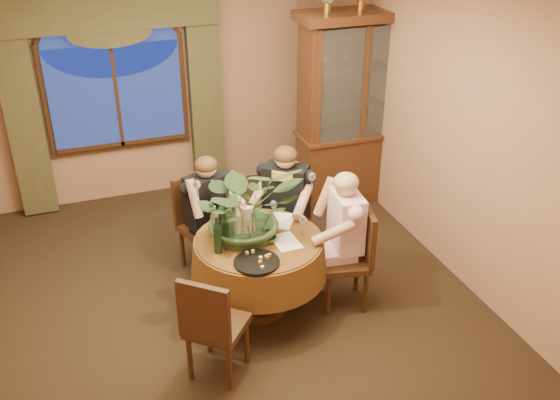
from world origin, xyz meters
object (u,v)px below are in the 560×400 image
object	(u,v)px
chair_back_right	(286,223)
wine_bottle_3	(225,230)
wine_bottle_4	(217,235)
centerpiece_plant	(246,171)
chair_back	(204,226)
china_cabinet	(355,110)
person_back	(208,216)
person_scarf	(286,208)
chair_right	(344,259)
dining_table	(259,274)
wine_bottle_2	(237,222)
stoneware_vase	(247,220)
olive_bowl	(268,239)
person_pink	(345,237)
chair_front_left	(217,323)
wine_bottle_1	(215,223)
wine_bottle_0	(222,219)

from	to	relation	value
chair_back_right	wine_bottle_3	xyz separation A→B (m)	(-0.78, -0.64, 0.44)
wine_bottle_4	centerpiece_plant	bearing A→B (deg)	34.01
chair_back	centerpiece_plant	world-z (taller)	centerpiece_plant
china_cabinet	wine_bottle_4	distance (m)	2.82
chair_back_right	wine_bottle_4	bearing A→B (deg)	77.07
person_back	person_scarf	world-z (taller)	person_scarf
centerpiece_plant	chair_right	bearing A→B (deg)	-20.64
dining_table	person_back	xyz separation A→B (m)	(-0.27, 0.76, 0.26)
centerpiece_plant	wine_bottle_2	xyz separation A→B (m)	(-0.11, -0.06, -0.44)
stoneware_vase	centerpiece_plant	size ratio (longest dim) A/B	0.27
centerpiece_plant	olive_bowl	xyz separation A→B (m)	(0.12, -0.20, -0.59)
chair_back	olive_bowl	bearing A→B (deg)	92.29
person_pink	person_back	size ratio (longest dim) A/B	1.03
chair_back_right	stoneware_vase	world-z (taller)	stoneware_vase
chair_back	person_scarf	distance (m)	0.83
dining_table	stoneware_vase	size ratio (longest dim) A/B	4.39
chair_front_left	wine_bottle_4	size ratio (longest dim) A/B	2.91
china_cabinet	chair_back_right	world-z (taller)	china_cabinet
china_cabinet	person_scarf	xyz separation A→B (m)	(-1.27, -1.14, -0.47)
dining_table	person_pink	size ratio (longest dim) A/B	0.94
wine_bottle_2	chair_front_left	bearing A→B (deg)	-118.12
wine_bottle_1	wine_bottle_4	xyz separation A→B (m)	(-0.03, -0.20, 0.00)
wine_bottle_0	chair_back	bearing A→B (deg)	91.74
dining_table	olive_bowl	distance (m)	0.41
dining_table	centerpiece_plant	xyz separation A→B (m)	(-0.06, 0.13, 0.98)
chair_back_right	centerpiece_plant	size ratio (longest dim) A/B	0.91
chair_front_left	stoneware_vase	size ratio (longest dim) A/B	3.44
person_pink	wine_bottle_2	xyz separation A→B (m)	(-0.97, 0.16, 0.27)
china_cabinet	wine_bottle_0	bearing A→B (deg)	-142.35
chair_back_right	person_pink	distance (m)	0.79
chair_back	dining_table	bearing A→B (deg)	90.00
person_pink	wine_bottle_0	distance (m)	1.14
person_scarf	centerpiece_plant	world-z (taller)	centerpiece_plant
stoneware_vase	wine_bottle_1	xyz separation A→B (m)	(-0.29, 0.00, 0.03)
person_scarf	stoneware_vase	distance (m)	0.76
wine_bottle_4	person_back	bearing A→B (deg)	82.21
wine_bottle_4	person_scarf	bearing A→B (deg)	38.34
wine_bottle_0	stoneware_vase	bearing A→B (deg)	-15.11
person_pink	centerpiece_plant	distance (m)	1.13
person_back	centerpiece_plant	distance (m)	0.99
wine_bottle_4	wine_bottle_0	bearing A→B (deg)	67.72
stoneware_vase	wine_bottle_3	size ratio (longest dim) A/B	0.85
person_scarf	wine_bottle_0	distance (m)	0.90
china_cabinet	person_scarf	distance (m)	1.78
chair_back	person_back	size ratio (longest dim) A/B	0.76
chair_back	stoneware_vase	xyz separation A→B (m)	(0.23, -0.72, 0.41)
wine_bottle_2	wine_bottle_1	bearing A→B (deg)	168.16
chair_front_left	stoneware_vase	world-z (taller)	stoneware_vase
stoneware_vase	olive_bowl	distance (m)	0.25
olive_bowl	wine_bottle_0	size ratio (longest dim) A/B	0.45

